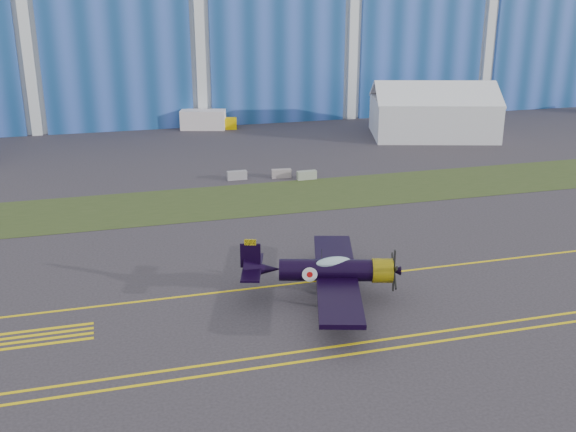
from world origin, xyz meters
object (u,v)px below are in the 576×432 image
object	(u,v)px
shipping_container	(203,120)
tug	(227,124)
warbird	(326,270)
tent	(433,108)

from	to	relation	value
shipping_container	tug	bearing A→B (deg)	4.24
warbird	tent	size ratio (longest dim) A/B	0.88
warbird	tug	size ratio (longest dim) A/B	6.34
warbird	shipping_container	bearing A→B (deg)	105.84
tent	tug	distance (m)	27.77
warbird	shipping_container	size ratio (longest dim) A/B	2.65
warbird	shipping_container	world-z (taller)	warbird
shipping_container	tug	xyz separation A→B (m)	(3.25, -0.65, -0.58)
tent	shipping_container	world-z (taller)	tent
tent	tug	size ratio (longest dim) A/B	7.17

